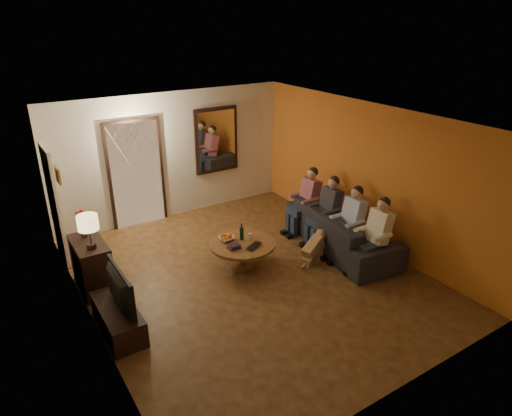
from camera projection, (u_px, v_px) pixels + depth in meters
floor at (251, 276)px, 7.54m from camera, size 5.00×6.00×0.01m
ceiling at (250, 120)px, 6.51m from camera, size 5.00×6.00×0.01m
back_wall at (173, 156)px, 9.34m from camera, size 5.00×0.02×2.60m
front_wall at (404, 299)px, 4.71m from camera, size 5.00×0.02×2.60m
left_wall at (83, 245)px, 5.78m from camera, size 0.02×6.00×2.60m
right_wall at (367, 175)px, 8.26m from camera, size 0.02×6.00×2.60m
orange_accent at (366, 175)px, 8.26m from camera, size 0.01×6.00×2.60m
kitchen_doorway at (136, 175)px, 9.03m from camera, size 1.00×0.06×2.10m
door_trim at (137, 175)px, 9.02m from camera, size 1.12×0.04×2.22m
fridge_glimpse at (149, 180)px, 9.22m from camera, size 0.45×0.03×1.70m
mirror_frame at (216, 140)px, 9.73m from camera, size 1.00×0.05×1.40m
mirror_glass at (217, 140)px, 9.70m from camera, size 0.86×0.02×1.26m
white_door at (55, 205)px, 7.69m from camera, size 0.06×0.85×2.04m
framed_art at (58, 175)px, 6.58m from camera, size 0.03×0.28×0.24m
art_canvas at (59, 175)px, 6.59m from camera, size 0.01×0.22×0.18m
dresser at (92, 265)px, 7.08m from camera, size 0.45×0.90×0.80m
table_lamp at (89, 232)px, 6.64m from camera, size 0.30×0.30×0.54m
flower_vase at (82, 224)px, 7.00m from camera, size 0.14×0.14×0.44m
tv_stand at (118, 319)px, 6.19m from camera, size 0.45×1.13×0.38m
tv at (114, 290)px, 6.01m from camera, size 0.97×0.13×0.56m
sofa at (341, 229)px, 8.33m from camera, size 2.63×1.36×0.73m
person_a at (375, 238)px, 7.49m from camera, size 0.60×0.40×1.20m
person_b at (350, 225)px, 7.95m from camera, size 0.60×0.40×1.20m
person_c at (327, 213)px, 8.42m from camera, size 0.60×0.40×1.20m
person_d at (307, 203)px, 8.88m from camera, size 0.60×0.40×1.20m
dog at (314, 247)px, 7.87m from camera, size 0.61×0.40×0.56m
coffee_table at (242, 254)px, 7.76m from camera, size 1.28×1.28×0.45m
bowl at (226, 239)px, 7.73m from camera, size 0.26×0.26×0.06m
oranges at (226, 235)px, 7.71m from camera, size 0.20×0.20×0.08m
wine_bottle at (242, 231)px, 7.71m from camera, size 0.07×0.07×0.31m
wine_glass at (250, 236)px, 7.77m from camera, size 0.06×0.06×0.10m
book_stack at (234, 247)px, 7.47m from camera, size 0.20×0.15×0.07m
laptop at (256, 247)px, 7.49m from camera, size 0.39×0.34×0.03m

